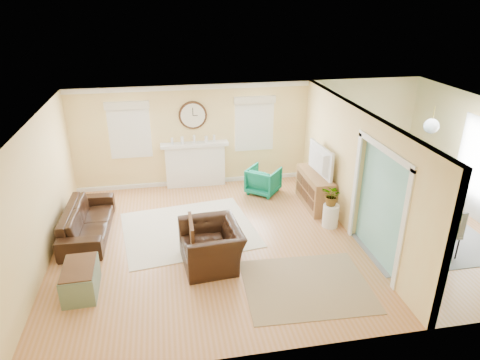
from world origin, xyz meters
name	(u,v)px	position (x,y,z in m)	size (l,w,h in m)	color
floor	(281,236)	(0.00, 0.00, 0.00)	(9.00, 9.00, 0.00)	#AE703A
wall_back	(252,133)	(0.00, 3.00, 1.30)	(9.00, 0.02, 2.60)	#EDC274
wall_front	(344,268)	(0.00, -3.00, 1.30)	(9.00, 0.02, 2.60)	#EDC274
wall_left	(38,196)	(-4.50, 0.00, 1.30)	(0.02, 6.00, 2.60)	#EDC274
ceiling	(286,113)	(0.00, 0.00, 2.60)	(9.00, 6.00, 0.02)	white
partition	(350,165)	(1.51, 0.28, 1.36)	(0.17, 6.00, 2.60)	#EDC274
fireplace	(195,164)	(-1.50, 2.88, 0.60)	(1.70, 0.30, 1.17)	white
wall_clock	(193,115)	(-1.50, 2.97, 1.85)	(0.70, 0.07, 0.70)	#482C18
window_left	(129,126)	(-3.05, 2.95, 1.66)	(1.05, 0.13, 1.42)	white
window_right	(254,120)	(0.05, 2.95, 1.66)	(1.05, 0.13, 1.42)	white
pendant	(431,126)	(3.00, 0.00, 2.20)	(0.30, 0.30, 0.55)	gold
rug_cream	(189,229)	(-1.85, 0.60, 0.01)	(2.67, 2.32, 0.01)	beige
rug_jute	(306,286)	(0.00, -1.67, 0.01)	(2.12, 1.73, 0.01)	#937F5B
rug_grey	(406,225)	(2.78, -0.07, 0.01)	(2.64, 3.30, 0.01)	gray
sofa	(88,221)	(-3.91, 0.79, 0.31)	(2.15, 0.84, 0.63)	black
eames_chair	(211,245)	(-1.52, -0.71, 0.39)	(1.19, 1.04, 0.77)	black
green_chair	(263,180)	(0.12, 2.12, 0.33)	(0.71, 0.73, 0.67)	#006544
trunk	(81,279)	(-3.76, -1.15, 0.25)	(0.55, 0.88, 0.50)	#5C705C
credenza	(315,190)	(1.14, 1.23, 0.40)	(0.48, 1.40, 0.80)	#9B6F48
tv	(316,160)	(1.12, 1.23, 1.14)	(1.17, 0.15, 0.67)	black
garden_stool	(331,216)	(1.15, 0.21, 0.25)	(0.34, 0.34, 0.50)	white
potted_plant	(332,195)	(1.15, 0.21, 0.73)	(0.42, 0.36, 0.46)	#337F33
dining_table	(408,214)	(2.78, -0.07, 0.29)	(1.68, 0.93, 0.59)	#482C18
dining_chair_n	(389,184)	(2.85, 0.95, 0.54)	(0.45, 0.45, 0.92)	gray
dining_chair_s	(447,228)	(2.85, -1.22, 0.59)	(0.46, 0.46, 1.00)	gray
dining_chair_w	(381,206)	(2.11, -0.11, 0.56)	(0.53, 0.53, 0.96)	white
dining_chair_e	(441,201)	(3.42, -0.17, 0.60)	(0.54, 0.54, 1.01)	gray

